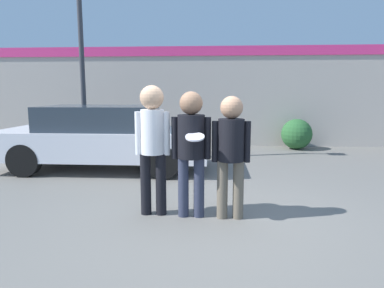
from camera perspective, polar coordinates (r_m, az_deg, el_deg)
The scene contains 8 objects.
ground_plane at distance 4.86m, azimuth 4.14°, elevation -12.42°, with size 56.00×56.00×0.00m, color #66635E.
storefront_building at distance 11.30m, azimuth 4.16°, elevation 8.02°, with size 24.00×0.22×3.19m.
person_left at distance 4.81m, azimuth -6.60°, elevation 1.02°, with size 0.49×0.33×1.84m.
person_middle_with_frisbee at distance 4.70m, azimuth -0.14°, elevation 0.29°, with size 0.54×0.57×1.75m.
person_right at distance 4.67m, azimuth 6.52°, elevation -0.43°, with size 0.52×0.35×1.69m.
parked_car_near at distance 8.02m, azimuth -14.49°, elevation 1.16°, with size 4.69×1.90×1.44m.
street_lamp at distance 9.10m, azimuth -16.84°, elevation 20.19°, with size 1.30×0.35×5.91m.
shrub at distance 11.00m, azimuth 17.04°, elevation 1.59°, with size 0.94×0.94×0.94m.
Camera 1 is at (-0.03, -4.53, 1.74)m, focal length 32.00 mm.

